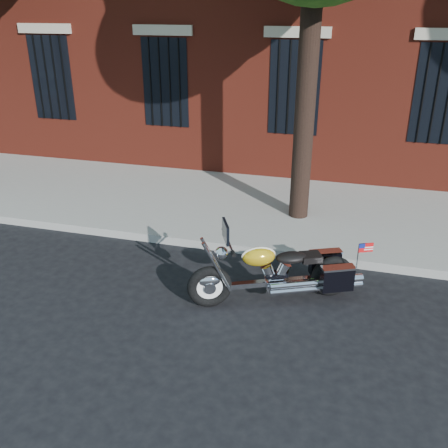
# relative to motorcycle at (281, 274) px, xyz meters

# --- Properties ---
(ground) EXTENTS (120.00, 120.00, 0.00)m
(ground) POSITION_rel_motorcycle_xyz_m (-0.64, -0.06, -0.43)
(ground) COLOR black
(ground) RESTS_ON ground
(curb) EXTENTS (40.00, 0.16, 0.15)m
(curb) POSITION_rel_motorcycle_xyz_m (-0.64, 1.32, -0.35)
(curb) COLOR gray
(curb) RESTS_ON ground
(sidewalk) EXTENTS (40.00, 3.60, 0.15)m
(sidewalk) POSITION_rel_motorcycle_xyz_m (-0.64, 3.20, -0.35)
(sidewalk) COLOR gray
(sidewalk) RESTS_ON ground
(motorcycle) EXTENTS (2.43, 1.35, 1.27)m
(motorcycle) POSITION_rel_motorcycle_xyz_m (0.00, 0.00, 0.00)
(motorcycle) COLOR black
(motorcycle) RESTS_ON ground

